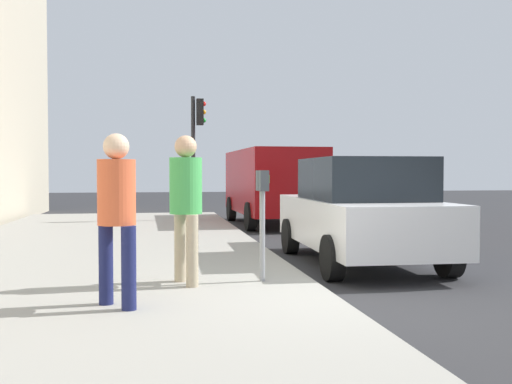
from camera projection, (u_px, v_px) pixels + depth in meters
The scene contains 8 objects.
ground_plane at pixel (333, 305), 6.79m from camera, with size 80.00×80.00×0.00m, color #2B2B2D.
sidewalk_slab at pixel (62, 309), 6.28m from camera, with size 28.00×6.00×0.15m, color gray.
parking_meter at pixel (262, 201), 7.47m from camera, with size 0.36×0.12×1.41m.
pedestrian_at_meter at pixel (186, 196), 7.27m from camera, with size 0.53×0.40×1.84m.
pedestrian_bystander at pixel (117, 205), 6.02m from camera, with size 0.45×0.40×1.78m.
parked_sedan_near at pixel (360, 211), 9.77m from camera, with size 4.43×2.03×1.77m.
parked_van_far at pixel (272, 182), 17.20m from camera, with size 5.24×2.20×2.18m.
traffic_signal at pixel (197, 137), 17.18m from camera, with size 0.24×0.44×3.60m.
Camera 1 is at (-6.49, 2.01, 1.53)m, focal length 41.35 mm.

